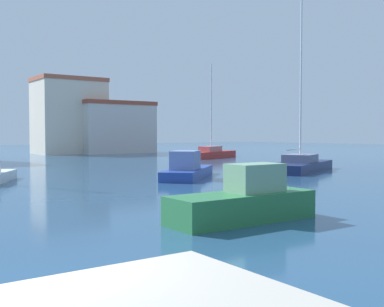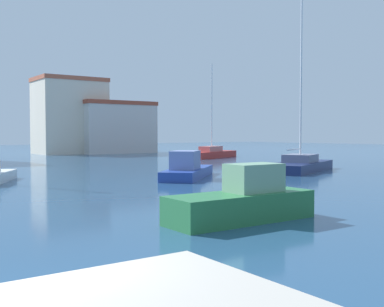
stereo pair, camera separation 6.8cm
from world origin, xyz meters
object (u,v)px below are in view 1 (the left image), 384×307
sailboat_red_mid_harbor (211,153)px  motorboat_green_center_channel (245,201)px  sailboat_navy_distant_east (300,164)px  motorboat_blue_far_right (187,169)px

sailboat_red_mid_harbor → motorboat_green_center_channel: bearing=-126.0°
sailboat_red_mid_harbor → motorboat_green_center_channel: sailboat_red_mid_harbor is taller
sailboat_red_mid_harbor → sailboat_navy_distant_east: bearing=-108.1°
sailboat_red_mid_harbor → motorboat_blue_far_right: sailboat_red_mid_harbor is taller
motorboat_green_center_channel → sailboat_navy_distant_east: (15.19, 11.51, -0.10)m
sailboat_red_mid_harbor → motorboat_blue_far_right: bearing=-131.1°
motorboat_green_center_channel → motorboat_blue_far_right: bearing=62.5°
sailboat_red_mid_harbor → sailboat_navy_distant_east: (-5.63, -17.19, -0.01)m
motorboat_blue_far_right → sailboat_navy_distant_east: sailboat_navy_distant_east is taller
motorboat_green_center_channel → sailboat_navy_distant_east: sailboat_navy_distant_east is taller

